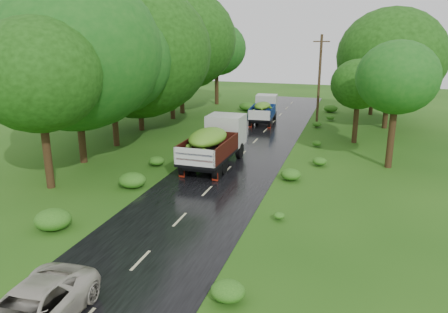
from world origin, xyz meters
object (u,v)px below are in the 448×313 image
at_px(car, 29,312).
at_px(utility_pole, 319,80).
at_px(truck_far, 264,108).
at_px(truck_near, 216,140).

relative_size(car, utility_pole, 0.59).
xyz_separation_m(truck_far, utility_pole, (5.13, -0.57, 2.90)).
relative_size(truck_near, car, 1.46).
bearing_deg(utility_pole, truck_far, 166.96).
xyz_separation_m(car, utility_pole, (5.40, 31.67, 3.59)).
bearing_deg(utility_pole, truck_near, -117.56).
height_order(car, utility_pole, utility_pole).
distance_m(car, utility_pole, 32.32).
xyz_separation_m(truck_near, truck_far, (0.19, 14.54, -0.30)).
distance_m(truck_near, truck_far, 14.54).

